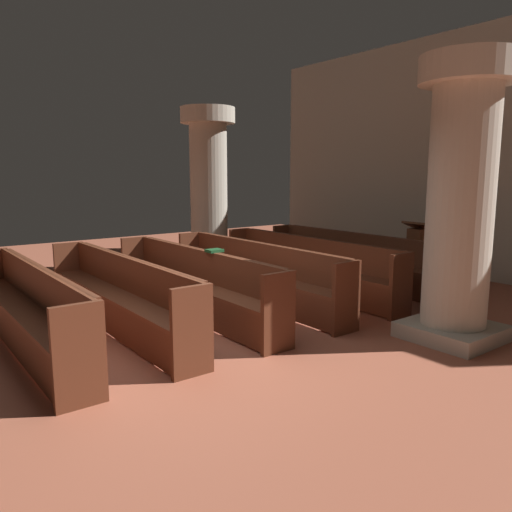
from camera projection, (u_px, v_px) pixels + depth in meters
The scene contains 13 objects.
ground_plane at pixel (183, 342), 5.77m from camera, with size 19.20×19.20×0.00m, color #AD5B42.
back_wall at pixel (476, 155), 9.04m from camera, with size 10.00×0.16×4.50m, color beige.
pew_row_0 at pixel (351, 257), 8.72m from camera, with size 3.75×0.47×0.89m.
pew_row_1 at pixel (307, 264), 8.08m from camera, with size 3.75×0.46×0.89m.
pew_row_2 at pixel (255, 271), 7.44m from camera, with size 3.75×0.47×0.89m.
pew_row_3 at pixel (193, 281), 6.81m from camera, with size 3.75×0.46×0.89m.
pew_row_4 at pixel (118, 292), 6.17m from camera, with size 3.75×0.46×0.89m.
pew_row_5 at pixel (26, 305), 5.54m from camera, with size 3.75×0.47×0.89m.
pillar_aisle_side at pixel (461, 197), 5.61m from camera, with size 1.06×1.06×3.18m.
pillar_far_side at pixel (209, 187), 9.89m from camera, with size 1.06×1.06×3.18m.
lectern at pixel (417, 256), 8.95m from camera, with size 0.48×0.45×1.08m.
hymn_book at pixel (214, 251), 6.65m from camera, with size 0.17×0.21×0.04m, color #194723.
kneeler_box_blue at pixel (440, 306), 6.86m from camera, with size 0.34×0.29×0.25m, color navy.
Camera 1 is at (4.90, -2.69, 1.92)m, focal length 35.06 mm.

